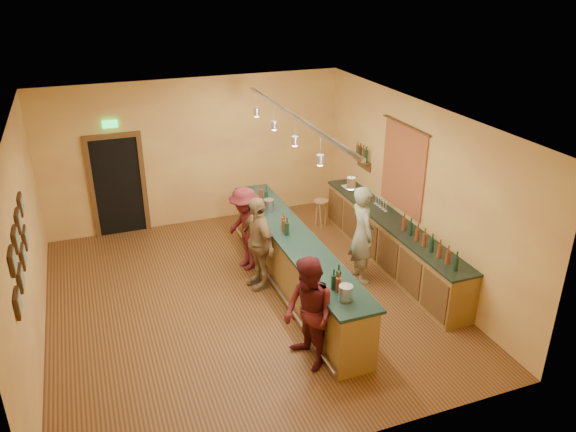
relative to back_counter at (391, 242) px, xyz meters
name	(u,v)px	position (x,y,z in m)	size (l,w,h in m)	color
floor	(245,298)	(-2.97, -0.18, -0.49)	(7.00, 7.00, 0.00)	#4F2A16
ceiling	(238,118)	(-2.97, -0.18, 2.71)	(6.50, 7.00, 0.02)	silver
wall_back	(196,152)	(-2.97, 3.32, 1.11)	(6.50, 0.02, 3.20)	#C17B48
wall_front	(333,338)	(-2.97, -3.68, 1.11)	(6.50, 0.02, 3.20)	#C17B48
wall_left	(25,247)	(-6.22, -0.18, 1.11)	(0.02, 7.00, 3.20)	#C17B48
wall_right	(415,189)	(0.28, -0.18, 1.11)	(0.02, 7.00, 3.20)	#C17B48
doorway	(118,183)	(-4.67, 3.30, 0.64)	(1.15, 0.09, 2.48)	black
tapestry	(403,169)	(0.26, 0.22, 1.36)	(0.03, 1.40, 1.60)	maroon
bottle_shelf	(362,155)	(0.20, 1.72, 1.18)	(0.17, 0.55, 0.54)	#4B3416
picture_grid	(20,248)	(-6.18, -0.93, 1.46)	(0.06, 2.20, 0.70)	#382111
back_counter	(391,242)	(0.00, 0.00, 0.00)	(0.60, 4.55, 1.27)	brown
tasting_bar	(294,259)	(-2.06, -0.18, 0.12)	(0.74, 5.10, 1.38)	brown
pendant_track	(295,126)	(-2.05, -0.18, 2.50)	(0.11, 4.60, 0.50)	silver
bartender	(362,234)	(-0.79, -0.27, 0.43)	(0.67, 0.44, 1.82)	gray
customer_a	(309,314)	(-2.60, -2.16, 0.37)	(0.83, 0.65, 1.70)	#59191E
customer_b	(258,243)	(-2.60, 0.17, 0.37)	(1.00, 0.42, 1.71)	#997A51
customer_c	(245,229)	(-2.62, 0.88, 0.32)	(1.05, 0.60, 1.62)	#59191E
bar_stool	(321,206)	(-0.57, 2.02, 0.00)	(0.31, 0.31, 0.64)	#A7844B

